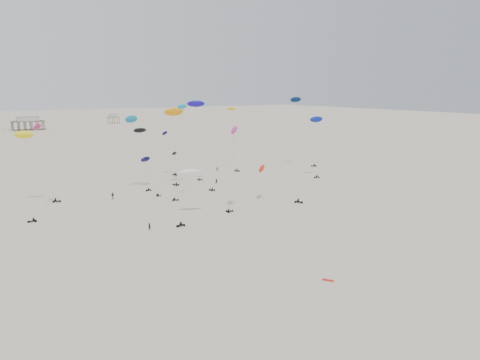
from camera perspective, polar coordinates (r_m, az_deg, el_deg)
ground_plane at (r=217.51m, az=-16.01°, el=3.04°), size 900.00×900.00×0.00m
pavilion_main at (r=361.35m, az=-24.43°, el=6.24°), size 21.00×13.00×9.80m
pavilion_small at (r=406.01m, az=-15.18°, el=7.19°), size 9.00×7.00×8.00m
rig_0 at (r=159.46m, az=-8.62°, el=3.60°), size 4.80×5.75×15.14m
rig_1 at (r=139.73m, az=-11.13°, el=1.57°), size 5.01×16.90×16.09m
rig_2 at (r=119.72m, az=-23.65°, el=2.25°), size 7.30×16.08×23.53m
rig_3 at (r=172.83m, az=-0.81°, el=5.76°), size 8.68×16.89×25.17m
rig_4 at (r=122.54m, az=3.79°, el=0.43°), size 9.36×11.91×12.25m
rig_5 at (r=130.31m, az=-24.14°, el=3.43°), size 9.70×6.54×18.73m
rig_6 at (r=123.10m, az=-7.38°, el=4.83°), size 5.94×3.21×25.24m
rig_7 at (r=141.99m, az=-8.05°, el=7.19°), size 6.15×3.91×23.68m
rig_8 at (r=177.43m, az=7.28°, el=8.02°), size 8.45×7.81×26.06m
rig_9 at (r=138.37m, az=-12.90°, el=6.30°), size 5.85×7.98×21.59m
rig_10 at (r=151.89m, az=-6.77°, el=1.99°), size 7.94×8.48×11.31m
rig_11 at (r=138.54m, az=-11.89°, el=4.29°), size 3.95×6.82×18.04m
rig_12 at (r=108.75m, az=-6.23°, el=0.01°), size 11.25×12.03×13.67m
rig_13 at (r=110.84m, az=-0.81°, el=4.60°), size 5.41×5.12×20.64m
rig_14 at (r=144.33m, az=-5.18°, el=8.06°), size 6.56×17.73×27.18m
rig_15 at (r=156.50m, az=9.29°, el=5.94°), size 5.16×4.82×20.21m
spectator_0 at (r=100.06m, az=-10.96°, el=-6.02°), size 0.77×0.83×1.87m
spectator_1 at (r=144.21m, az=-2.88°, el=-0.52°), size 1.15×1.02×2.04m
spectator_2 at (r=129.60m, az=-15.24°, el=-2.25°), size 1.36×0.85×2.17m
spectator_3 at (r=166.65m, az=-2.81°, el=1.08°), size 0.76×0.58×1.90m
grounded_kite_b at (r=75.12m, az=10.66°, el=-11.94°), size 1.53×1.90×0.07m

